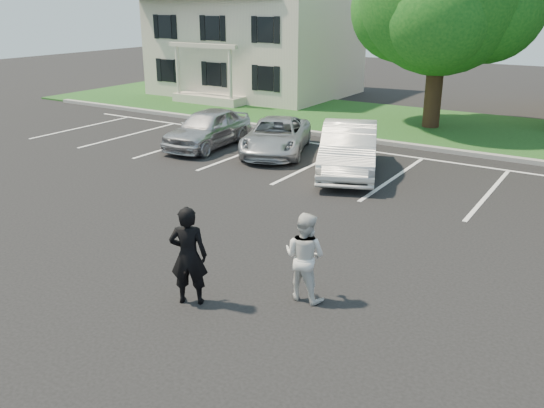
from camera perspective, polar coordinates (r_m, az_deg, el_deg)
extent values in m
plane|color=black|center=(11.27, -2.73, -7.45)|extent=(90.00, 90.00, 0.00)
cube|color=gray|center=(21.62, 15.79, 5.29)|extent=(40.00, 0.30, 0.15)
cube|color=#1B3E17|center=(25.40, 18.47, 6.98)|extent=(44.00, 8.00, 0.08)
cube|color=white|center=(26.09, -18.29, 7.23)|extent=(0.12, 5.20, 0.01)
cube|color=white|center=(24.03, -13.94, 6.66)|extent=(0.12, 5.20, 0.01)
cube|color=white|center=(22.14, -8.83, 5.93)|extent=(0.12, 5.20, 0.01)
cube|color=white|center=(20.46, -2.84, 5.03)|extent=(0.12, 5.20, 0.01)
cube|color=white|center=(19.04, 4.10, 3.90)|extent=(0.12, 5.20, 0.01)
cube|color=white|center=(17.95, 12.00, 2.55)|extent=(0.12, 5.20, 0.01)
cube|color=white|center=(17.25, 20.70, 1.01)|extent=(0.12, 5.20, 0.01)
cube|color=white|center=(20.07, 18.49, 3.75)|extent=(34.00, 0.12, 0.01)
cube|color=beige|center=(33.99, -1.54, 15.23)|extent=(10.00, 8.00, 5.20)
cube|color=beige|center=(30.80, -6.01, 10.30)|extent=(4.00, 1.60, 0.50)
cylinder|color=beige|center=(31.27, -9.29, 12.33)|extent=(0.18, 0.18, 2.70)
cylinder|color=beige|center=(29.15, -4.13, 12.02)|extent=(0.18, 0.18, 2.70)
cube|color=beige|center=(30.02, -6.93, 15.31)|extent=(4.20, 0.25, 0.20)
cube|color=black|center=(30.85, -5.77, 12.66)|extent=(0.90, 0.06, 1.20)
cube|color=black|center=(30.66, -5.92, 16.93)|extent=(0.90, 0.06, 1.20)
cube|color=black|center=(31.25, -6.73, 12.72)|extent=(0.32, 0.05, 1.25)
cube|color=black|center=(30.45, -4.78, 12.61)|extent=(0.32, 0.05, 1.25)
cylinder|color=black|center=(25.25, 15.71, 10.79)|extent=(0.70, 0.70, 3.20)
sphere|color=#114D15|center=(25.28, 20.57, 18.08)|extent=(4.60, 4.60, 4.60)
sphere|color=#114D15|center=(25.92, 12.90, 18.34)|extent=(4.40, 4.40, 4.40)
sphere|color=#114D15|center=(23.46, 16.24, 17.52)|extent=(4.00, 4.00, 4.00)
imported|color=black|center=(10.16, -8.27, -5.09)|extent=(0.79, 0.70, 1.81)
imported|color=silver|center=(10.25, 3.25, -5.21)|extent=(0.81, 0.64, 1.64)
imported|color=#B5B5BA|center=(21.35, -6.37, 7.47)|extent=(2.01, 4.26, 1.41)
imported|color=#AFB1B7|center=(20.38, 0.43, 6.74)|extent=(3.48, 4.81, 1.21)
imported|color=silver|center=(18.03, 7.62, 5.42)|extent=(3.33, 4.99, 1.55)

